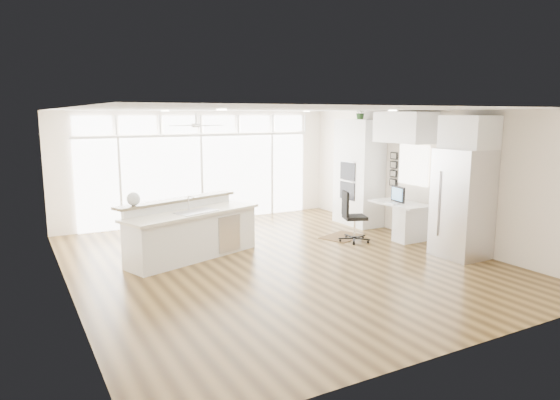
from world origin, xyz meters
TOP-DOWN VIEW (x-y plane):
  - floor at (0.00, 0.00)m, footprint 7.00×8.00m
  - ceiling at (0.00, 0.00)m, footprint 7.00×8.00m
  - wall_back at (0.00, 4.00)m, footprint 7.00×0.04m
  - wall_front at (0.00, -4.00)m, footprint 7.00×0.04m
  - wall_left at (-3.50, 0.00)m, footprint 0.04×8.00m
  - wall_right at (3.50, 0.00)m, footprint 0.04×8.00m
  - glass_wall at (0.00, 3.94)m, footprint 5.80×0.06m
  - transom_row at (0.00, 3.94)m, footprint 5.90×0.06m
  - desk_window at (3.46, 0.30)m, footprint 0.04×0.85m
  - ceiling_fan at (-0.50, 2.80)m, footprint 1.16×1.16m
  - recessed_lights at (0.00, 0.20)m, footprint 3.40×3.00m
  - oven_cabinet at (3.17, 1.80)m, footprint 0.64×1.20m
  - desk_nook at (3.13, 0.30)m, footprint 0.72×1.30m
  - upper_cabinets at (3.17, 0.30)m, footprint 0.64×1.30m
  - refrigerator at (3.11, -1.35)m, footprint 0.76×0.90m
  - fridge_cabinet at (3.17, -1.35)m, footprint 0.64×0.90m
  - framed_photos at (3.46, 0.92)m, footprint 0.06×0.22m
  - kitchen_island at (-1.27, 0.96)m, footprint 2.85×1.83m
  - rug at (2.08, 0.91)m, footprint 1.08×0.93m
  - office_chair at (2.06, 0.47)m, footprint 0.69×0.67m
  - fishbowl at (-2.30, 1.03)m, footprint 0.31×0.31m
  - monitor at (3.05, 0.30)m, footprint 0.14×0.46m
  - keyboard at (2.88, 0.30)m, footprint 0.17×0.35m
  - potted_plant at (3.17, 1.80)m, footprint 0.30×0.33m

SIDE VIEW (x-z plane):
  - floor at x=0.00m, z-range -0.02..0.00m
  - rug at x=2.08m, z-range 0.00..0.01m
  - desk_nook at x=3.13m, z-range 0.00..0.76m
  - office_chair at x=2.06m, z-range 0.00..1.05m
  - kitchen_island at x=-1.27m, z-range 0.00..1.06m
  - keyboard at x=2.88m, z-range 0.76..0.78m
  - monitor at x=3.05m, z-range 0.76..1.14m
  - refrigerator at x=3.11m, z-range 0.00..2.00m
  - glass_wall at x=0.00m, z-range 0.01..2.09m
  - fishbowl at x=-2.30m, z-range 1.06..1.30m
  - oven_cabinet at x=3.17m, z-range 0.00..2.50m
  - wall_back at x=0.00m, z-range 0.00..2.70m
  - wall_front at x=0.00m, z-range 0.00..2.70m
  - wall_left at x=-3.50m, z-range 0.00..2.70m
  - wall_right at x=3.50m, z-range 0.00..2.70m
  - framed_photos at x=3.46m, z-range 1.00..1.80m
  - desk_window at x=3.46m, z-range 1.12..1.98m
  - fridge_cabinet at x=3.17m, z-range 2.00..2.60m
  - upper_cabinets at x=3.17m, z-range 2.03..2.67m
  - transom_row at x=0.00m, z-range 2.18..2.58m
  - ceiling_fan at x=-0.50m, z-range 2.32..2.64m
  - potted_plant at x=3.17m, z-range 2.50..2.76m
  - recessed_lights at x=0.00m, z-range 2.67..2.69m
  - ceiling at x=0.00m, z-range 2.69..2.71m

